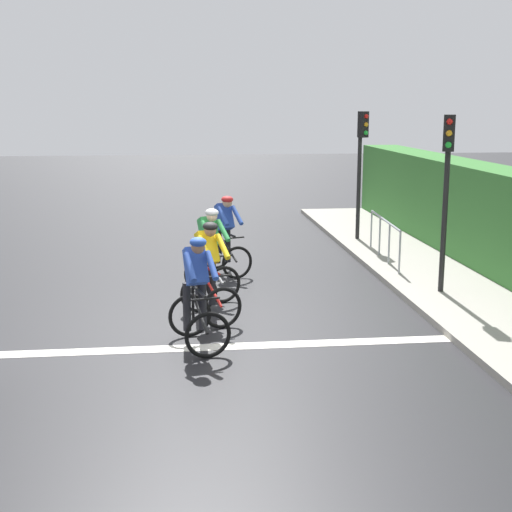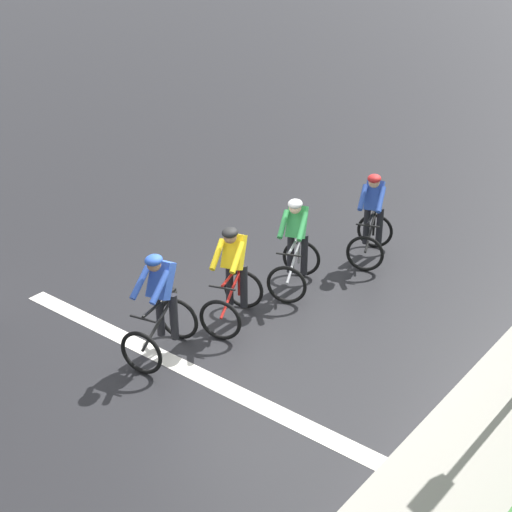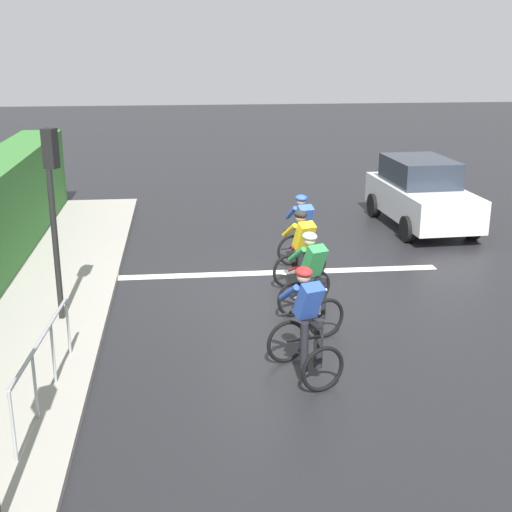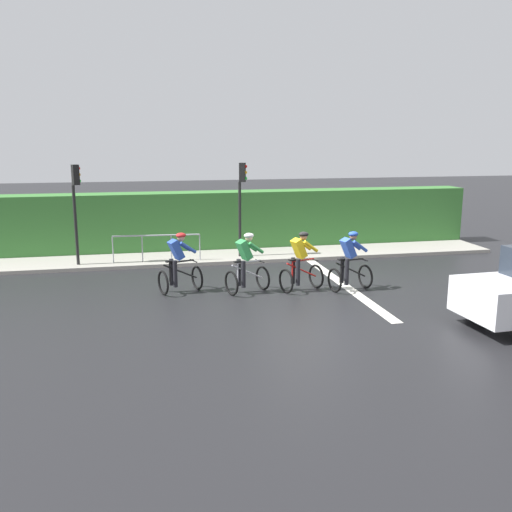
{
  "view_description": "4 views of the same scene",
  "coord_description": "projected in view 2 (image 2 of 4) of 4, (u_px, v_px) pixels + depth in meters",
  "views": [
    {
      "loc": [
        -0.85,
        -11.31,
        3.53
      ],
      "look_at": [
        0.41,
        0.05,
        1.12
      ],
      "focal_mm": 50.81,
      "sensor_mm": 36.0,
      "label": 1
    },
    {
      "loc": [
        6.45,
        -7.68,
        6.37
      ],
      "look_at": [
        -0.48,
        1.05,
        0.82
      ],
      "focal_mm": 54.1,
      "sensor_mm": 36.0,
      "label": 2
    },
    {
      "loc": [
        1.84,
        12.6,
        4.71
      ],
      "look_at": [
        0.51,
        0.12,
        0.77
      ],
      "focal_mm": 48.74,
      "sensor_mm": 36.0,
      "label": 3
    },
    {
      "loc": [
        -14.86,
        4.57,
        4.22
      ],
      "look_at": [
        0.65,
        1.35,
        0.83
      ],
      "focal_mm": 39.37,
      "sensor_mm": 36.0,
      "label": 4
    }
  ],
  "objects": [
    {
      "name": "cyclist_fourth",
      "position": [
        160.0,
        307.0,
        11.05
      ],
      "size": [
        0.91,
        1.21,
        1.66
      ],
      "color": "black",
      "rests_on": "ground"
    },
    {
      "name": "cyclist_mid",
      "position": [
        233.0,
        277.0,
        11.86
      ],
      "size": [
        1.0,
        1.24,
        1.66
      ],
      "color": "black",
      "rests_on": "ground"
    },
    {
      "name": "cyclist_second",
      "position": [
        295.0,
        246.0,
        12.87
      ],
      "size": [
        1.03,
        1.25,
        1.66
      ],
      "color": "black",
      "rests_on": "ground"
    },
    {
      "name": "cyclist_lead",
      "position": [
        372.0,
        218.0,
        13.9
      ],
      "size": [
        1.01,
        1.25,
        1.66
      ],
      "color": "black",
      "rests_on": "ground"
    },
    {
      "name": "road_marking_stop_line",
      "position": [
        188.0,
        369.0,
        11.03
      ],
      "size": [
        7.0,
        0.3,
        0.01
      ],
      "primitive_type": "cube",
      "color": "silver",
      "rests_on": "ground"
    },
    {
      "name": "ground_plane",
      "position": [
        238.0,
        337.0,
        11.82
      ],
      "size": [
        80.0,
        80.0,
        0.0
      ],
      "primitive_type": "plane",
      "color": "black"
    }
  ]
}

